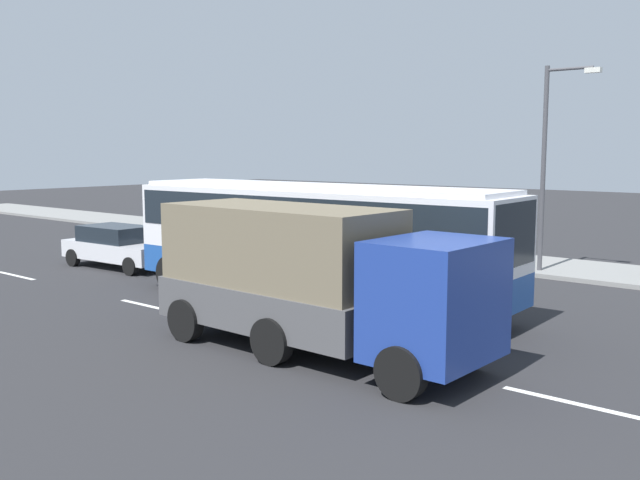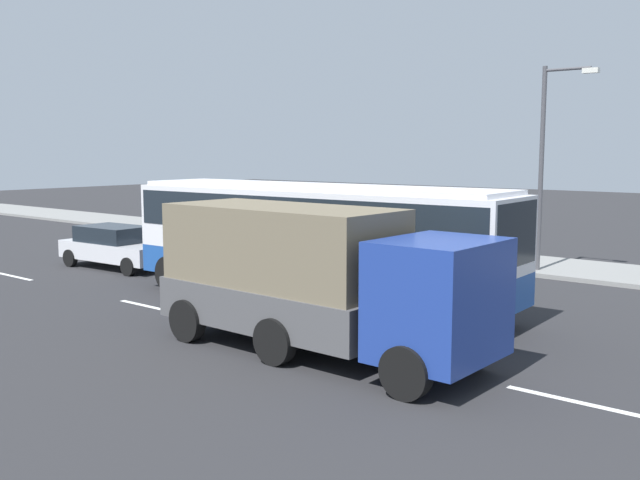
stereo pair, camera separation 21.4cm
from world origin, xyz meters
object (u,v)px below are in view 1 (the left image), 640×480
cargo_truck (311,275)px  car_silver_hatch (118,246)px  coach_bus (314,231)px  street_lamp (549,154)px  pedestrian_at_crossing (357,224)px

cargo_truck → car_silver_hatch: 13.16m
coach_bus → street_lamp: (3.07, 8.70, 2.06)m
car_silver_hatch → street_lamp: street_lamp is taller
coach_bus → pedestrian_at_crossing: (-5.67, 9.57, -0.95)m
coach_bus → pedestrian_at_crossing: bearing=118.7°
coach_bus → cargo_truck: size_ratio=1.52×
cargo_truck → car_silver_hatch: (-12.56, 3.85, -0.86)m
coach_bus → cargo_truck: bearing=-52.2°
street_lamp → coach_bus: bearing=-109.4°
car_silver_hatch → pedestrian_at_crossing: pedestrian_at_crossing is taller
cargo_truck → pedestrian_at_crossing: cargo_truck is taller
street_lamp → car_silver_hatch: bearing=-146.2°
coach_bus → car_silver_hatch: bearing=176.6°
cargo_truck → car_silver_hatch: cargo_truck is taller
car_silver_hatch → street_lamp: bearing=30.7°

